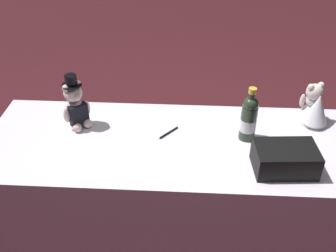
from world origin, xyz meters
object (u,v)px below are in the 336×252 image
(champagne_bottle, at_px, (249,118))
(signing_pen, at_px, (167,133))
(teddy_bear_groom, at_px, (76,106))
(gift_case_black, at_px, (285,159))
(teddy_bear_bride, at_px, (313,107))

(champagne_bottle, xyz_separation_m, signing_pen, (0.42, -0.01, -0.12))
(teddy_bear_groom, height_order, champagne_bottle, teddy_bear_groom)
(gift_case_black, bearing_deg, champagne_bottle, -57.74)
(signing_pen, distance_m, gift_case_black, 0.62)
(gift_case_black, bearing_deg, teddy_bear_bride, -118.33)
(teddy_bear_bride, xyz_separation_m, gift_case_black, (0.22, 0.41, -0.04))
(teddy_bear_bride, height_order, gift_case_black, teddy_bear_bride)
(teddy_bear_groom, xyz_separation_m, signing_pen, (-0.50, 0.05, -0.12))
(teddy_bear_groom, bearing_deg, gift_case_black, 164.02)
(gift_case_black, bearing_deg, signing_pen, -23.76)
(teddy_bear_groom, distance_m, signing_pen, 0.51)
(teddy_bear_groom, distance_m, gift_case_black, 1.11)
(signing_pen, xyz_separation_m, gift_case_black, (-0.57, 0.25, 0.06))
(signing_pen, bearing_deg, champagne_bottle, 178.37)
(teddy_bear_groom, bearing_deg, teddy_bear_bride, -175.27)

